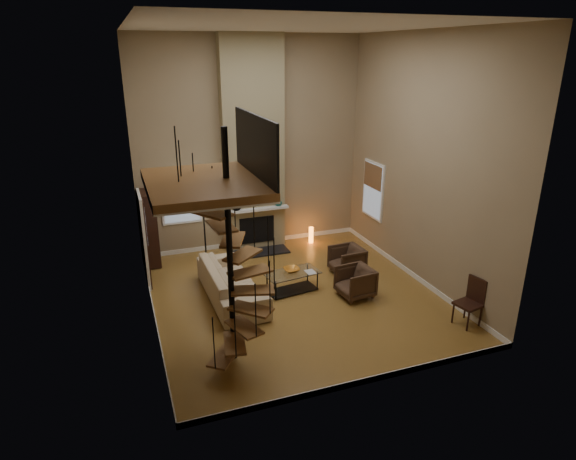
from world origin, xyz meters
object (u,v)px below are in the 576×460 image
object	(u,v)px
coffee_table	(292,279)
armchair_near	(349,260)
accent_lamp	(311,235)
armchair_far	(358,281)
hutch	(149,228)
side_chair	(472,299)
sofa	(231,282)
floor_lamp	(203,211)

from	to	relation	value
coffee_table	armchair_near	bearing A→B (deg)	14.08
accent_lamp	armchair_near	bearing A→B (deg)	-86.77
armchair_far	hutch	bearing A→B (deg)	-134.44
accent_lamp	side_chair	bearing A→B (deg)	-75.28
sofa	floor_lamp	distance (m)	2.21
armchair_far	accent_lamp	distance (m)	3.25
armchair_near	accent_lamp	distance (m)	2.13
armchair_near	side_chair	bearing A→B (deg)	18.85
coffee_table	side_chair	bearing A→B (deg)	-41.43
hutch	armchair_far	size ratio (longest dim) A/B	2.58
hutch	sofa	world-z (taller)	hutch
accent_lamp	side_chair	size ratio (longest dim) A/B	0.47
side_chair	hutch	bearing A→B (deg)	137.89
hutch	side_chair	distance (m)	7.60
armchair_near	armchair_far	world-z (taller)	armchair_near
armchair_far	coffee_table	size ratio (longest dim) A/B	0.57
coffee_table	floor_lamp	distance (m)	2.82
floor_lamp	side_chair	size ratio (longest dim) A/B	1.78
armchair_far	coffee_table	xyz separation A→B (m)	(-1.26, 0.71, -0.07)
armchair_far	side_chair	bearing A→B (deg)	36.07
floor_lamp	side_chair	xyz separation A→B (m)	(4.34, -4.56, -0.89)
sofa	floor_lamp	xyz separation A→B (m)	(-0.17, 1.96, 1.02)
armchair_far	accent_lamp	world-z (taller)	armchair_far
hutch	sofa	distance (m)	2.93
armchair_near	hutch	bearing A→B (deg)	-120.13
hutch	coffee_table	distance (m)	3.90
sofa	floor_lamp	world-z (taller)	floor_lamp
sofa	armchair_near	bearing A→B (deg)	-86.00
hutch	floor_lamp	bearing A→B (deg)	-22.41
sofa	side_chair	size ratio (longest dim) A/B	2.66
coffee_table	side_chair	distance (m)	3.75
sofa	armchair_near	world-z (taller)	sofa
hutch	side_chair	world-z (taller)	hutch
floor_lamp	armchair_far	bearing A→B (deg)	-45.02
armchair_far	floor_lamp	distance (m)	4.09
hutch	sofa	bearing A→B (deg)	-59.70
armchair_far	accent_lamp	bearing A→B (deg)	170.59
armchair_near	floor_lamp	xyz separation A→B (m)	(-3.15, 1.68, 1.06)
sofa	side_chair	world-z (taller)	side_chair
sofa	floor_lamp	bearing A→B (deg)	3.55
hutch	floor_lamp	size ratio (longest dim) A/B	1.09
sofa	coffee_table	world-z (taller)	sofa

